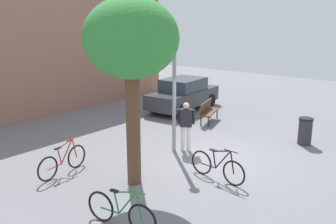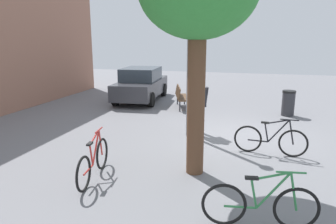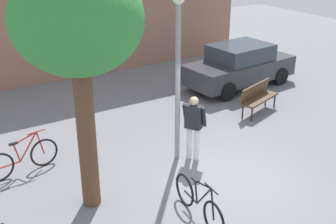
{
  "view_description": "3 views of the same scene",
  "coord_description": "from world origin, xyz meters",
  "px_view_note": "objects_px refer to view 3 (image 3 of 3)",
  "views": [
    {
      "loc": [
        -9.5,
        -5.87,
        4.36
      ],
      "look_at": [
        -0.24,
        1.77,
        1.29
      ],
      "focal_mm": 39.19,
      "sensor_mm": 36.0,
      "label": 1
    },
    {
      "loc": [
        -9.38,
        -0.45,
        2.91
      ],
      "look_at": [
        -1.07,
        1.86,
        0.87
      ],
      "focal_mm": 33.66,
      "sensor_mm": 36.0,
      "label": 2
    },
    {
      "loc": [
        -5.65,
        -6.65,
        5.39
      ],
      "look_at": [
        -0.33,
        1.87,
        1.08
      ],
      "focal_mm": 46.21,
      "sensor_mm": 36.0,
      "label": 3
    }
  ],
  "objects_px": {
    "bicycle_red": "(23,159)",
    "bicycle_black": "(199,203)",
    "person_by_lamppost": "(194,124)",
    "parked_car_charcoal": "(240,66)",
    "lamppost": "(178,64)",
    "plaza_tree": "(77,24)",
    "park_bench": "(258,96)"
  },
  "relations": [
    {
      "from": "plaza_tree",
      "to": "parked_car_charcoal",
      "type": "bearing_deg",
      "value": 28.2
    },
    {
      "from": "person_by_lamppost",
      "to": "plaza_tree",
      "type": "distance_m",
      "value": 4.09
    },
    {
      "from": "lamppost",
      "to": "plaza_tree",
      "type": "xyz_separation_m",
      "value": [
        -2.61,
        -0.71,
        1.33
      ]
    },
    {
      "from": "bicycle_red",
      "to": "parked_car_charcoal",
      "type": "bearing_deg",
      "value": 13.55
    },
    {
      "from": "bicycle_red",
      "to": "parked_car_charcoal",
      "type": "xyz_separation_m",
      "value": [
        8.35,
        2.01,
        0.39
      ]
    },
    {
      "from": "parked_car_charcoal",
      "to": "bicycle_black",
      "type": "bearing_deg",
      "value": -136.11
    },
    {
      "from": "lamppost",
      "to": "bicycle_red",
      "type": "distance_m",
      "value": 4.28
    },
    {
      "from": "plaza_tree",
      "to": "park_bench",
      "type": "bearing_deg",
      "value": 16.07
    },
    {
      "from": "person_by_lamppost",
      "to": "parked_car_charcoal",
      "type": "xyz_separation_m",
      "value": [
        4.55,
        3.56,
        -0.19
      ]
    },
    {
      "from": "lamppost",
      "to": "park_bench",
      "type": "distance_m",
      "value": 4.35
    },
    {
      "from": "bicycle_red",
      "to": "bicycle_black",
      "type": "height_order",
      "value": "same"
    },
    {
      "from": "bicycle_black",
      "to": "plaza_tree",
      "type": "bearing_deg",
      "value": 134.03
    },
    {
      "from": "bicycle_red",
      "to": "lamppost",
      "type": "bearing_deg",
      "value": -20.05
    },
    {
      "from": "bicycle_black",
      "to": "person_by_lamppost",
      "type": "bearing_deg",
      "value": 57.62
    },
    {
      "from": "lamppost",
      "to": "park_bench",
      "type": "bearing_deg",
      "value": 16.72
    },
    {
      "from": "lamppost",
      "to": "bicycle_black",
      "type": "height_order",
      "value": "lamppost"
    },
    {
      "from": "person_by_lamppost",
      "to": "bicycle_red",
      "type": "xyz_separation_m",
      "value": [
        -3.8,
        1.55,
        -0.58
      ]
    },
    {
      "from": "bicycle_black",
      "to": "parked_car_charcoal",
      "type": "distance_m",
      "value": 8.15
    },
    {
      "from": "plaza_tree",
      "to": "bicycle_black",
      "type": "distance_m",
      "value": 4.12
    },
    {
      "from": "lamppost",
      "to": "bicycle_black",
      "type": "distance_m",
      "value": 3.31
    },
    {
      "from": "plaza_tree",
      "to": "bicycle_red",
      "type": "distance_m",
      "value": 4.05
    },
    {
      "from": "lamppost",
      "to": "bicycle_red",
      "type": "xyz_separation_m",
      "value": [
        -3.51,
        1.28,
        -2.09
      ]
    },
    {
      "from": "park_bench",
      "to": "parked_car_charcoal",
      "type": "xyz_separation_m",
      "value": [
        1.11,
        2.17,
        0.23
      ]
    },
    {
      "from": "lamppost",
      "to": "parked_car_charcoal",
      "type": "xyz_separation_m",
      "value": [
        4.84,
        3.29,
        -1.69
      ]
    },
    {
      "from": "bicycle_red",
      "to": "park_bench",
      "type": "bearing_deg",
      "value": -1.25
    },
    {
      "from": "park_bench",
      "to": "plaza_tree",
      "type": "height_order",
      "value": "plaza_tree"
    },
    {
      "from": "lamppost",
      "to": "park_bench",
      "type": "height_order",
      "value": "lamppost"
    },
    {
      "from": "lamppost",
      "to": "plaza_tree",
      "type": "bearing_deg",
      "value": -164.88
    },
    {
      "from": "parked_car_charcoal",
      "to": "park_bench",
      "type": "bearing_deg",
      "value": -117.14
    },
    {
      "from": "person_by_lamppost",
      "to": "lamppost",
      "type": "bearing_deg",
      "value": 137.71
    },
    {
      "from": "bicycle_red",
      "to": "plaza_tree",
      "type": "bearing_deg",
      "value": -65.82
    },
    {
      "from": "bicycle_red",
      "to": "bicycle_black",
      "type": "xyz_separation_m",
      "value": [
        2.48,
        -3.63,
        -0.0
      ]
    }
  ]
}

